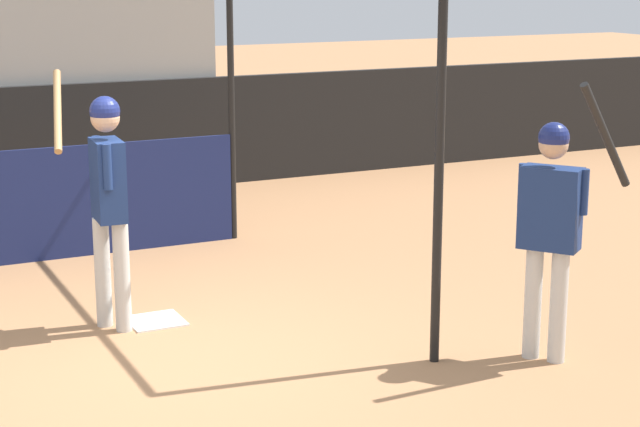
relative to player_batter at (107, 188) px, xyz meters
The scene contains 6 objects.
ground_plane 1.58m from the player_batter, 79.93° to the right, with size 60.00×60.00×0.00m, color #A8754C.
outfield_wall 5.21m from the player_batter, 87.96° to the left, with size 24.00×0.12×1.45m.
batting_cage 1.53m from the player_batter, 88.57° to the left, with size 3.94×4.19×3.04m.
home_plate 1.22m from the player_batter, ahead, with size 0.44×0.44×0.02m.
player_batter is the anchor object (origin of this frame).
player_waiting 3.47m from the player_batter, 37.78° to the right, with size 0.72×0.65×2.13m.
Camera 1 is at (-2.29, -7.19, 2.91)m, focal length 60.00 mm.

